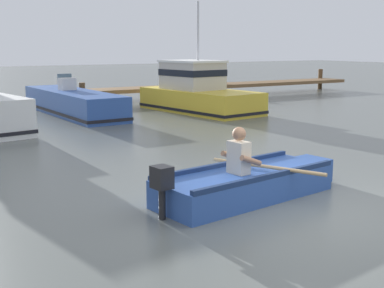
% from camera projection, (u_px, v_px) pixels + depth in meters
% --- Properties ---
extents(ground_plane, '(120.00, 120.00, 0.00)m').
position_uv_depth(ground_plane, '(314.00, 213.00, 7.60)').
color(ground_plane, slate).
extents(wooden_dock, '(15.47, 1.64, 1.14)m').
position_uv_depth(wooden_dock, '(222.00, 85.00, 25.06)').
color(wooden_dock, brown).
rests_on(wooden_dock, ground).
extents(rowboat_with_person, '(3.73, 1.83, 1.19)m').
position_uv_depth(rowboat_with_person, '(248.00, 182.00, 8.34)').
color(rowboat_with_person, '#2D519E').
rests_on(rowboat_with_person, ground).
extents(moored_boat_blue, '(1.83, 6.55, 1.43)m').
position_uv_depth(moored_boat_blue, '(73.00, 103.00, 18.51)').
color(moored_boat_blue, '#2D519E').
rests_on(moored_boat_blue, ground).
extents(moored_boat_yellow, '(2.78, 5.29, 4.05)m').
position_uv_depth(moored_boat_yellow, '(197.00, 93.00, 19.30)').
color(moored_boat_yellow, gold).
rests_on(moored_boat_yellow, ground).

